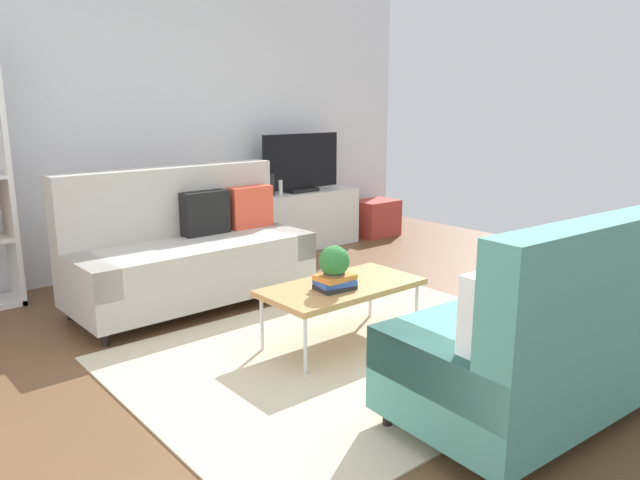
{
  "coord_description": "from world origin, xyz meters",
  "views": [
    {
      "loc": [
        -2.57,
        -2.79,
        1.62
      ],
      "look_at": [
        0.13,
        0.43,
        0.65
      ],
      "focal_mm": 33.74,
      "sensor_mm": 36.0,
      "label": 1
    }
  ],
  "objects_px": {
    "coffee_table": "(342,288)",
    "tv": "(301,164)",
    "couch_green": "(563,332)",
    "bottle_1": "(280,187)",
    "table_book_0": "(335,287)",
    "couch_beige": "(189,250)",
    "bottle_0": "(272,184)",
    "potted_plant": "(334,266)",
    "vase_0": "(254,189)",
    "storage_trunk": "(376,218)",
    "tv_console": "(301,220)"
  },
  "relations": [
    {
      "from": "couch_beige",
      "to": "potted_plant",
      "type": "distance_m",
      "value": 1.51
    },
    {
      "from": "vase_0",
      "to": "bottle_0",
      "type": "bearing_deg",
      "value": -29.34
    },
    {
      "from": "potted_plant",
      "to": "vase_0",
      "type": "distance_m",
      "value": 2.71
    },
    {
      "from": "storage_trunk",
      "to": "table_book_0",
      "type": "distance_m",
      "value": 3.59
    },
    {
      "from": "couch_green",
      "to": "tv",
      "type": "height_order",
      "value": "tv"
    },
    {
      "from": "coffee_table",
      "to": "tv",
      "type": "xyz_separation_m",
      "value": [
        1.51,
        2.36,
        0.56
      ]
    },
    {
      "from": "bottle_0",
      "to": "bottle_1",
      "type": "xyz_separation_m",
      "value": [
        0.11,
        0.0,
        -0.04
      ]
    },
    {
      "from": "table_book_0",
      "to": "bottle_0",
      "type": "relative_size",
      "value": 1.0
    },
    {
      "from": "tv_console",
      "to": "potted_plant",
      "type": "bearing_deg",
      "value": -123.83
    },
    {
      "from": "coffee_table",
      "to": "storage_trunk",
      "type": "height_order",
      "value": "storage_trunk"
    },
    {
      "from": "couch_beige",
      "to": "bottle_1",
      "type": "height_order",
      "value": "couch_beige"
    },
    {
      "from": "couch_beige",
      "to": "table_book_0",
      "type": "relative_size",
      "value": 7.99
    },
    {
      "from": "bottle_1",
      "to": "bottle_0",
      "type": "bearing_deg",
      "value": 180.0
    },
    {
      "from": "couch_green",
      "to": "tv_console",
      "type": "xyz_separation_m",
      "value": [
        1.23,
        3.8,
        -0.12
      ]
    },
    {
      "from": "couch_beige",
      "to": "vase_0",
      "type": "xyz_separation_m",
      "value": [
        1.32,
        1.01,
        0.27
      ]
    },
    {
      "from": "couch_green",
      "to": "tv_console",
      "type": "relative_size",
      "value": 1.39
    },
    {
      "from": "tv",
      "to": "couch_green",
      "type": "bearing_deg",
      "value": -108.01
    },
    {
      "from": "coffee_table",
      "to": "tv",
      "type": "distance_m",
      "value": 2.86
    },
    {
      "from": "tv_console",
      "to": "storage_trunk",
      "type": "xyz_separation_m",
      "value": [
        1.1,
        -0.1,
        -0.1
      ]
    },
    {
      "from": "coffee_table",
      "to": "tv_console",
      "type": "height_order",
      "value": "tv_console"
    },
    {
      "from": "couch_beige",
      "to": "potted_plant",
      "type": "bearing_deg",
      "value": 98.79
    },
    {
      "from": "coffee_table",
      "to": "bottle_0",
      "type": "distance_m",
      "value": 2.61
    },
    {
      "from": "couch_beige",
      "to": "tv_console",
      "type": "bearing_deg",
      "value": -154.4
    },
    {
      "from": "couch_beige",
      "to": "table_book_0",
      "type": "height_order",
      "value": "couch_beige"
    },
    {
      "from": "bottle_1",
      "to": "coffee_table",
      "type": "bearing_deg",
      "value": -117.26
    },
    {
      "from": "coffee_table",
      "to": "tv",
      "type": "bearing_deg",
      "value": 57.36
    },
    {
      "from": "vase_0",
      "to": "bottle_0",
      "type": "height_order",
      "value": "bottle_0"
    },
    {
      "from": "coffee_table",
      "to": "tv_console",
      "type": "xyz_separation_m",
      "value": [
        1.51,
        2.38,
        -0.07
      ]
    },
    {
      "from": "potted_plant",
      "to": "couch_green",
      "type": "bearing_deg",
      "value": -73.39
    },
    {
      "from": "couch_green",
      "to": "table_book_0",
      "type": "relative_size",
      "value": 8.1
    },
    {
      "from": "couch_beige",
      "to": "tv",
      "type": "xyz_separation_m",
      "value": [
        1.9,
        0.94,
        0.51
      ]
    },
    {
      "from": "tv",
      "to": "vase_0",
      "type": "distance_m",
      "value": 0.63
    },
    {
      "from": "storage_trunk",
      "to": "coffee_table",
      "type": "bearing_deg",
      "value": -138.87
    },
    {
      "from": "tv_console",
      "to": "storage_trunk",
      "type": "height_order",
      "value": "tv_console"
    },
    {
      "from": "potted_plant",
      "to": "table_book_0",
      "type": "height_order",
      "value": "potted_plant"
    },
    {
      "from": "tv_console",
      "to": "bottle_1",
      "type": "bearing_deg",
      "value": -172.55
    },
    {
      "from": "table_book_0",
      "to": "vase_0",
      "type": "distance_m",
      "value": 2.71
    },
    {
      "from": "coffee_table",
      "to": "storage_trunk",
      "type": "bearing_deg",
      "value": 41.13
    },
    {
      "from": "tv",
      "to": "bottle_1",
      "type": "bearing_deg",
      "value": -176.26
    },
    {
      "from": "couch_green",
      "to": "tv",
      "type": "distance_m",
      "value": 4.01
    },
    {
      "from": "tv_console",
      "to": "potted_plant",
      "type": "height_order",
      "value": "potted_plant"
    },
    {
      "from": "storage_trunk",
      "to": "table_book_0",
      "type": "height_order",
      "value": "table_book_0"
    },
    {
      "from": "tv_console",
      "to": "table_book_0",
      "type": "distance_m",
      "value": 2.92
    },
    {
      "from": "coffee_table",
      "to": "potted_plant",
      "type": "height_order",
      "value": "potted_plant"
    },
    {
      "from": "tv_console",
      "to": "table_book_0",
      "type": "xyz_separation_m",
      "value": [
        -1.62,
        -2.43,
        0.12
      ]
    },
    {
      "from": "couch_green",
      "to": "bottle_1",
      "type": "xyz_separation_m",
      "value": [
        0.92,
        3.76,
        0.28
      ]
    },
    {
      "from": "couch_green",
      "to": "bottle_0",
      "type": "bearing_deg",
      "value": 81.01
    },
    {
      "from": "couch_green",
      "to": "bottle_1",
      "type": "bearing_deg",
      "value": 79.36
    },
    {
      "from": "couch_beige",
      "to": "bottle_1",
      "type": "xyz_separation_m",
      "value": [
        1.59,
        0.92,
        0.27
      ]
    },
    {
      "from": "bottle_1",
      "to": "couch_beige",
      "type": "bearing_deg",
      "value": -149.98
    }
  ]
}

